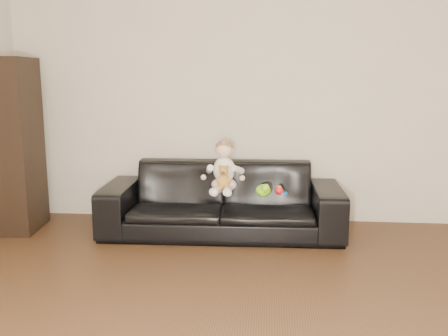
# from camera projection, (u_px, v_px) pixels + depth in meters

# --- Properties ---
(wall_back) EXTENTS (5.00, 0.00, 5.00)m
(wall_back) POSITION_uv_depth(u_px,v_px,m) (253.00, 95.00, 5.05)
(wall_back) COLOR beige
(wall_back) RESTS_ON ground
(sofa) EXTENTS (2.28, 0.95, 0.66)m
(sofa) POSITION_uv_depth(u_px,v_px,m) (222.00, 199.00, 4.77)
(sofa) COLOR black
(sofa) RESTS_ON floor
(cabinet) EXTENTS (0.47, 0.61, 1.66)m
(cabinet) POSITION_uv_depth(u_px,v_px,m) (13.00, 146.00, 4.78)
(cabinet) COLOR black
(cabinet) RESTS_ON floor
(shelf_item) EXTENTS (0.20, 0.27, 0.28)m
(shelf_item) POSITION_uv_depth(u_px,v_px,m) (12.00, 107.00, 4.71)
(shelf_item) COLOR silver
(shelf_item) RESTS_ON cabinet
(baby) EXTENTS (0.34, 0.41, 0.47)m
(baby) POSITION_uv_depth(u_px,v_px,m) (224.00, 169.00, 4.59)
(baby) COLOR #FAD3DA
(baby) RESTS_ON sofa
(teddy_bear) EXTENTS (0.12, 0.13, 0.22)m
(teddy_bear) POSITION_uv_depth(u_px,v_px,m) (223.00, 178.00, 4.46)
(teddy_bear) COLOR #AE7C31
(teddy_bear) RESTS_ON sofa
(toy_green) EXTENTS (0.16, 0.18, 0.11)m
(toy_green) POSITION_uv_depth(u_px,v_px,m) (263.00, 191.00, 4.42)
(toy_green) COLOR #7FD819
(toy_green) RESTS_ON sofa
(toy_rattle) EXTENTS (0.10, 0.10, 0.08)m
(toy_rattle) POSITION_uv_depth(u_px,v_px,m) (279.00, 191.00, 4.49)
(toy_rattle) COLOR red
(toy_rattle) RESTS_ON sofa
(toy_blue_disc) EXTENTS (0.14, 0.14, 0.01)m
(toy_blue_disc) POSITION_uv_depth(u_px,v_px,m) (282.00, 193.00, 4.54)
(toy_blue_disc) COLOR blue
(toy_blue_disc) RESTS_ON sofa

